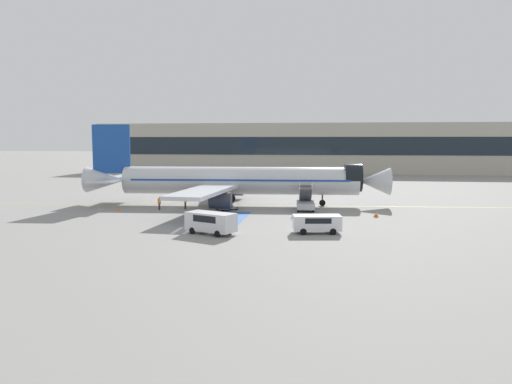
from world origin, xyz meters
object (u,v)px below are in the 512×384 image
ground_crew_1 (185,201)px  service_van_0 (317,222)px  baggage_cart (227,208)px  terminal_building (323,148)px  service_van_1 (211,221)px  traffic_cone_1 (376,214)px  airliner (235,181)px  traffic_cone_0 (118,209)px  traffic_cone_2 (200,211)px  boarding_stairs_forward (305,203)px  ground_crew_0 (159,203)px  fuel_tanker (215,178)px

ground_crew_1 → service_van_0: bearing=63.2°
baggage_cart → terminal_building: size_ratio=0.02×
service_van_0 → terminal_building: 89.56m
service_van_1 → traffic_cone_1: (16.65, 12.85, -0.90)m
airliner → traffic_cone_1: bearing=61.7°
traffic_cone_0 → traffic_cone_2: size_ratio=0.82×
baggage_cart → boarding_stairs_forward: bearing=54.4°
terminal_building → traffic_cone_0: bearing=-108.3°
service_van_0 → ground_crew_1: ground_crew_1 is taller
baggage_cart → ground_crew_1: 5.70m
boarding_stairs_forward → ground_crew_1: 15.54m
service_van_1 → ground_crew_0: service_van_1 is taller
traffic_cone_0 → traffic_cone_1: traffic_cone_1 is taller
service_van_1 → airliner: bearing=28.4°
traffic_cone_1 → traffic_cone_2: size_ratio=1.17×
traffic_cone_0 → ground_crew_0: bearing=13.4°
ground_crew_0 → fuel_tanker: bearing=129.7°
fuel_tanker → terminal_building: size_ratio=0.09×
service_van_0 → terminal_building: size_ratio=0.04×
ground_crew_1 → traffic_cone_1: 24.18m
airliner → service_van_0: airliner is taller
traffic_cone_2 → terminal_building: size_ratio=0.00×
airliner → traffic_cone_2: airliner is taller
service_van_0 → ground_crew_1: 22.70m
fuel_tanker → traffic_cone_1: 41.12m
terminal_building → traffic_cone_1: bearing=-85.3°
airliner → fuel_tanker: bearing=-164.6°
boarding_stairs_forward → traffic_cone_2: boarding_stairs_forward is taller
service_van_0 → traffic_cone_2: bearing=-137.2°
boarding_stairs_forward → terminal_building: 74.07m
fuel_tanker → service_van_1: (9.51, -44.55, -0.57)m
ground_crew_0 → baggage_cart: bearing=48.2°
fuel_tanker → traffic_cone_0: 31.28m
terminal_building → service_van_1: bearing=-96.4°
service_van_1 → boarding_stairs_forward: bearing=-1.1°
ground_crew_1 → traffic_cone_1: bearing=94.9°
fuel_tanker → service_van_0: fuel_tanker is taller
boarding_stairs_forward → traffic_cone_1: 9.51m
terminal_building → ground_crew_1: bearing=-103.2°
ground_crew_0 → ground_crew_1: (2.98, 1.53, 0.08)m
service_van_0 → ground_crew_1: size_ratio=2.72×
traffic_cone_2 → terminal_building: (14.66, 77.92, 6.37)m
ground_crew_0 → ground_crew_1: 3.35m
fuel_tanker → service_van_1: size_ratio=2.08×
airliner → fuel_tanker: (-8.06, 23.37, -1.57)m
fuel_tanker → airliner: bearing=9.8°
service_van_0 → baggage_cart: (-11.59, 14.35, -0.81)m
service_van_1 → service_van_0: bearing=-55.3°
airliner → traffic_cone_2: 9.00m
boarding_stairs_forward → service_van_1: (-8.29, -17.35, 0.28)m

